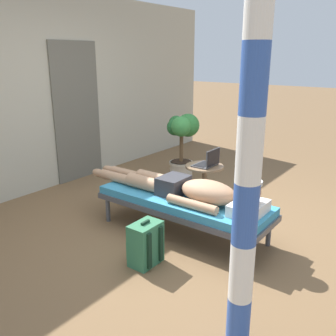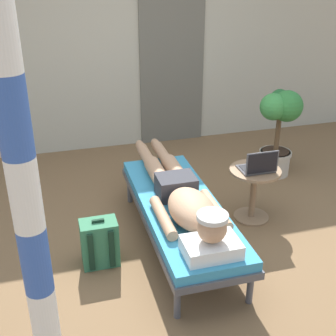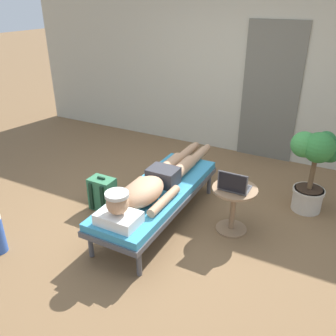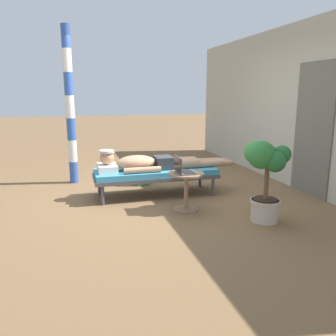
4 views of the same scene
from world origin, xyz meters
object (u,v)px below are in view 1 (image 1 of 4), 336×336
object	(u,v)px
potted_plant	(182,138)
backpack	(145,244)
side_table	(204,178)
laptop	(208,162)
person_reclining	(189,189)
porch_post	(250,150)
lounge_chair	(183,203)

from	to	relation	value
potted_plant	backpack	bearing A→B (deg)	-153.18
side_table	laptop	xyz separation A→B (m)	(-0.00, -0.05, 0.23)
laptop	backpack	bearing A→B (deg)	-170.45
person_reclining	laptop	xyz separation A→B (m)	(0.80, 0.25, 0.06)
laptop	backpack	world-z (taller)	laptop
porch_post	lounge_chair	bearing A→B (deg)	46.81
lounge_chair	side_table	size ratio (longest dim) A/B	3.64
person_reclining	backpack	size ratio (longest dim) A/B	5.12
laptop	porch_post	world-z (taller)	porch_post
lounge_chair	potted_plant	size ratio (longest dim) A/B	1.87
lounge_chair	person_reclining	world-z (taller)	person_reclining
laptop	potted_plant	size ratio (longest dim) A/B	0.30
lounge_chair	laptop	xyz separation A→B (m)	(0.80, 0.18, 0.24)
side_table	backpack	size ratio (longest dim) A/B	1.23
side_table	lounge_chair	bearing A→B (deg)	-164.10
lounge_chair	side_table	bearing A→B (deg)	15.90
backpack	porch_post	size ratio (longest dim) A/B	0.16
lounge_chair	person_reclining	distance (m)	0.19
side_table	backpack	bearing A→B (deg)	-168.57
lounge_chair	laptop	world-z (taller)	laptop
backpack	porch_post	bearing A→B (deg)	-110.80
side_table	potted_plant	distance (m)	1.07
person_reclining	backpack	distance (m)	0.78
lounge_chair	person_reclining	bearing A→B (deg)	-90.00
side_table	laptop	distance (m)	0.23
laptop	potted_plant	xyz separation A→B (m)	(0.66, 0.84, 0.07)
backpack	person_reclining	bearing A→B (deg)	0.48
side_table	laptop	size ratio (longest dim) A/B	1.69
lounge_chair	potted_plant	bearing A→B (deg)	34.98
laptop	potted_plant	bearing A→B (deg)	52.09
side_table	porch_post	world-z (taller)	porch_post
lounge_chair	side_table	xyz separation A→B (m)	(0.80, 0.23, 0.01)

